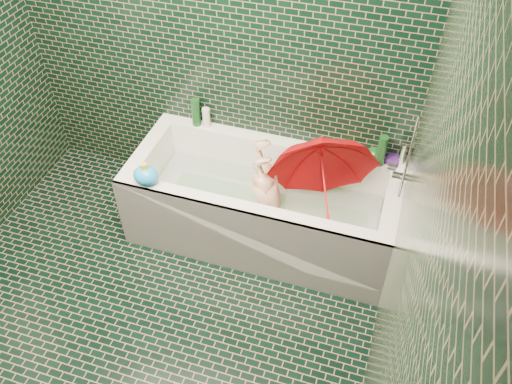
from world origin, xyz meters
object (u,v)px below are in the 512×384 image
(bathtub, at_px, (262,211))
(bath_toy, at_px, (146,175))
(child, at_px, (271,203))
(umbrella, at_px, (324,184))
(rubber_duck, at_px, (349,152))

(bathtub, bearing_deg, bath_toy, -154.78)
(bath_toy, bearing_deg, child, 40.82)
(bathtub, xyz_separation_m, child, (0.06, -0.00, 0.10))
(bath_toy, bearing_deg, umbrella, 33.50)
(umbrella, bearing_deg, child, 170.13)
(child, bearing_deg, bathtub, -107.70)
(umbrella, distance_m, rubber_duck, 0.34)
(bathtub, xyz_separation_m, rubber_duck, (0.47, 0.32, 0.38))
(bathtub, relative_size, umbrella, 2.65)
(child, distance_m, umbrella, 0.43)
(umbrella, xyz_separation_m, rubber_duck, (0.08, 0.33, 0.01))
(child, distance_m, bath_toy, 0.82)
(bathtub, distance_m, rubber_duck, 0.69)
(rubber_duck, bearing_deg, child, -152.21)
(rubber_duck, bearing_deg, bathtub, -156.23)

